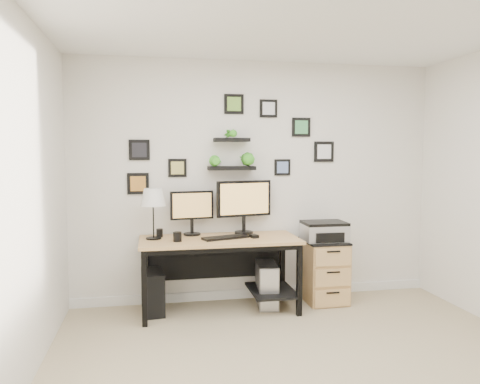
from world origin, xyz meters
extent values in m
plane|color=tan|center=(0.00, 0.00, 0.00)|extent=(4.00, 4.00, 0.00)
plane|color=white|center=(0.00, 0.00, 2.60)|extent=(4.00, 4.00, 0.00)
plane|color=silver|center=(0.00, 2.00, 1.30)|extent=(4.00, 0.00, 4.00)
plane|color=silver|center=(-2.00, 0.00, 1.30)|extent=(0.00, 4.00, 4.00)
cube|color=white|center=(0.00, 1.99, 0.05)|extent=(4.00, 0.03, 0.10)
cube|color=tan|center=(-0.47, 1.63, 0.73)|extent=(1.60, 0.70, 0.03)
cube|color=black|center=(-0.47, 1.63, 0.69)|extent=(1.54, 0.64, 0.05)
cube|color=black|center=(-0.47, 1.96, 0.46)|extent=(1.44, 0.02, 0.41)
cube|color=black|center=(0.08, 1.63, 0.18)|extent=(0.45, 0.63, 0.03)
cube|color=black|center=(-1.22, 1.33, 0.36)|extent=(0.05, 0.05, 0.72)
cube|color=black|center=(-1.22, 1.93, 0.36)|extent=(0.05, 0.05, 0.72)
cube|color=black|center=(0.28, 1.33, 0.36)|extent=(0.05, 0.05, 0.72)
cube|color=black|center=(0.28, 1.93, 0.36)|extent=(0.05, 0.05, 0.72)
cylinder|color=black|center=(-0.73, 1.87, 0.76)|extent=(0.20, 0.20, 0.02)
cylinder|color=black|center=(-0.73, 1.87, 0.84)|extent=(0.04, 0.04, 0.16)
cube|color=black|center=(-0.73, 1.87, 1.07)|extent=(0.46, 0.09, 0.30)
cube|color=tan|center=(-0.73, 1.85, 1.07)|extent=(0.41, 0.06, 0.26)
cylinder|color=black|center=(-0.18, 1.86, 0.76)|extent=(0.23, 0.23, 0.02)
cylinder|color=black|center=(-0.18, 1.86, 0.85)|extent=(0.05, 0.05, 0.17)
cube|color=black|center=(-0.18, 1.86, 1.13)|extent=(0.61, 0.16, 0.38)
cube|color=tan|center=(-0.17, 1.84, 1.13)|extent=(0.54, 0.12, 0.33)
cube|color=black|center=(-0.42, 1.60, 0.76)|extent=(0.49, 0.29, 0.02)
cube|color=black|center=(-0.12, 1.60, 0.77)|extent=(0.09, 0.12, 0.03)
cylinder|color=black|center=(-1.13, 1.72, 0.76)|extent=(0.15, 0.15, 0.01)
cylinder|color=black|center=(-1.13, 1.72, 0.99)|extent=(0.01, 0.01, 0.46)
cone|color=white|center=(-1.13, 1.72, 1.17)|extent=(0.25, 0.25, 0.17)
cylinder|color=black|center=(-0.90, 1.54, 0.80)|extent=(0.08, 0.08, 0.09)
cylinder|color=black|center=(-1.07, 1.82, 0.79)|extent=(0.07, 0.07, 0.09)
cube|color=black|center=(-1.15, 1.70, 0.21)|extent=(0.24, 0.44, 0.43)
cube|color=gray|center=(0.04, 1.70, 0.22)|extent=(0.25, 0.47, 0.45)
cube|color=silver|center=(0.01, 1.48, 0.22)|extent=(0.18, 0.03, 0.42)
cube|color=tan|center=(0.68, 1.73, 0.33)|extent=(0.42, 0.50, 0.65)
cube|color=black|center=(0.68, 1.73, 0.66)|extent=(0.43, 0.51, 0.02)
cube|color=tan|center=(0.68, 1.47, 0.11)|extent=(0.39, 0.02, 0.18)
cylinder|color=black|center=(0.68, 1.46, 0.17)|extent=(0.14, 0.02, 0.02)
cube|color=tan|center=(0.68, 1.47, 0.33)|extent=(0.39, 0.02, 0.18)
cylinder|color=black|center=(0.68, 1.46, 0.39)|extent=(0.14, 0.02, 0.02)
cube|color=tan|center=(0.68, 1.47, 0.54)|extent=(0.39, 0.02, 0.18)
cylinder|color=black|center=(0.68, 1.46, 0.60)|extent=(0.14, 0.02, 0.02)
cube|color=silver|center=(0.68, 1.71, 0.76)|extent=(0.45, 0.35, 0.17)
cube|color=black|center=(0.68, 1.71, 0.86)|extent=(0.45, 0.35, 0.03)
cube|color=black|center=(0.67, 1.53, 0.73)|extent=(0.31, 0.03, 0.10)
cube|color=black|center=(-0.30, 1.91, 1.45)|extent=(0.50, 0.18, 0.04)
cube|color=black|center=(-0.30, 1.90, 1.75)|extent=(0.38, 0.15, 0.04)
imported|color=green|center=(-0.47, 1.91, 1.60)|extent=(0.15, 0.12, 0.27)
imported|color=green|center=(-0.13, 1.91, 1.60)|extent=(0.15, 0.15, 0.27)
imported|color=green|center=(-0.30, 1.90, 1.90)|extent=(0.13, 0.09, 0.25)
cube|color=black|center=(-1.26, 1.99, 1.64)|extent=(0.21, 0.02, 0.21)
cube|color=black|center=(-1.26, 1.98, 1.64)|extent=(0.15, 0.00, 0.15)
cube|color=black|center=(0.12, 1.99, 2.09)|extent=(0.19, 0.02, 0.19)
cube|color=silver|center=(0.12, 1.98, 2.09)|extent=(0.14, 0.00, 0.14)
cube|color=black|center=(-0.87, 1.99, 1.45)|extent=(0.19, 0.02, 0.19)
cube|color=tan|center=(-0.87, 1.98, 1.45)|extent=(0.14, 0.00, 0.14)
cube|color=black|center=(-1.28, 1.99, 1.29)|extent=(0.22, 0.02, 0.22)
cube|color=#C07C2D|center=(-1.28, 1.98, 1.29)|extent=(0.16, 0.00, 0.16)
cube|color=black|center=(0.50, 1.99, 1.89)|extent=(0.21, 0.02, 0.21)
cube|color=#459959|center=(0.50, 1.98, 1.89)|extent=(0.15, 0.00, 0.15)
cube|color=black|center=(0.77, 1.99, 1.63)|extent=(0.23, 0.02, 0.23)
cube|color=white|center=(0.77, 1.98, 1.63)|extent=(0.16, 0.00, 0.16)
cube|color=black|center=(0.28, 1.99, 1.45)|extent=(0.18, 0.02, 0.18)
cube|color=#657DB1|center=(0.28, 1.98, 1.45)|extent=(0.13, 0.00, 0.13)
cube|color=black|center=(-0.26, 1.99, 2.13)|extent=(0.21, 0.02, 0.21)
cube|color=#71A838|center=(-0.26, 1.98, 2.13)|extent=(0.15, 0.00, 0.15)
camera|label=1|loc=(-1.16, -3.00, 1.62)|focal=35.00mm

